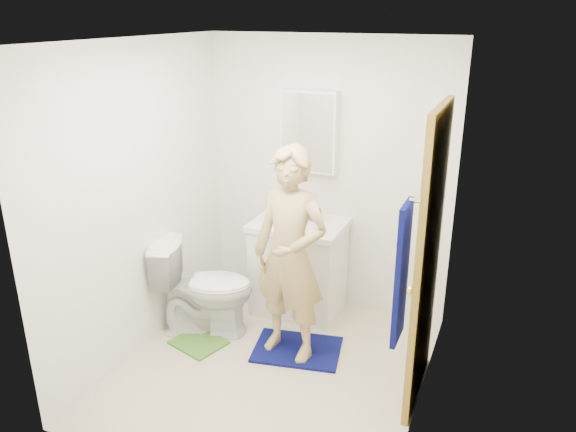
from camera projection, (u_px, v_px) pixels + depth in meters
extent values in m
cube|color=beige|center=(272.00, 368.00, 4.30)|extent=(2.20, 2.40, 0.02)
cube|color=white|center=(269.00, 38.00, 3.46)|extent=(2.20, 2.40, 0.02)
cube|color=white|center=(328.00, 176.00, 4.93)|extent=(2.20, 0.02, 2.40)
cube|color=white|center=(172.00, 299.00, 2.84)|extent=(2.20, 0.02, 2.40)
cube|color=white|center=(139.00, 201.00, 4.29)|extent=(0.02, 2.40, 2.40)
cube|color=white|center=(433.00, 246.00, 3.48)|extent=(0.02, 2.40, 2.40)
cube|color=white|center=(299.00, 269.00, 5.01)|extent=(0.75, 0.55, 0.80)
cube|color=white|center=(299.00, 225.00, 4.86)|extent=(0.79, 0.59, 0.05)
cylinder|color=white|center=(299.00, 223.00, 4.85)|extent=(0.40, 0.40, 0.03)
cylinder|color=silver|center=(307.00, 209.00, 4.99)|extent=(0.03, 0.03, 0.12)
cube|color=white|center=(309.00, 131.00, 4.79)|extent=(0.50, 0.12, 0.70)
cube|color=white|center=(307.00, 133.00, 4.73)|extent=(0.46, 0.01, 0.66)
cube|color=#A6832D|center=(428.00, 261.00, 3.69)|extent=(0.05, 0.80, 2.05)
sphere|color=gold|center=(411.00, 291.00, 3.45)|extent=(0.07, 0.07, 0.07)
cube|color=#080D52|center=(402.00, 274.00, 3.00)|extent=(0.03, 0.24, 0.80)
cylinder|color=silver|center=(415.00, 200.00, 2.84)|extent=(0.06, 0.02, 0.02)
imported|color=white|center=(204.00, 287.00, 4.66)|extent=(0.90, 0.67, 0.82)
cube|color=#080D52|center=(297.00, 349.00, 4.51)|extent=(0.76, 0.60, 0.02)
cube|color=#4A852C|center=(199.00, 342.00, 4.60)|extent=(0.48, 0.44, 0.02)
imported|color=#C25A5C|center=(276.00, 211.00, 4.81)|extent=(0.12, 0.12, 0.21)
imported|color=#843F8B|center=(314.00, 215.00, 4.88)|extent=(0.16, 0.16, 0.10)
imported|color=tan|center=(290.00, 255.00, 4.18)|extent=(0.66, 0.49, 1.67)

